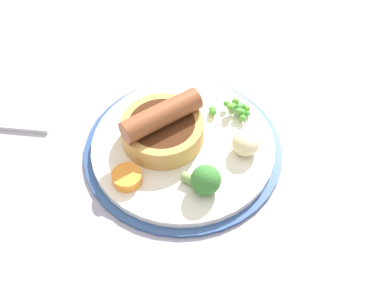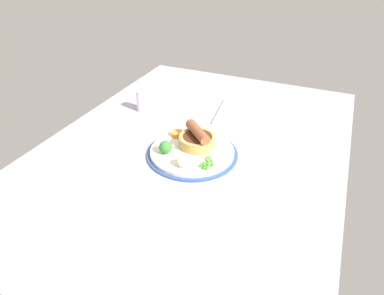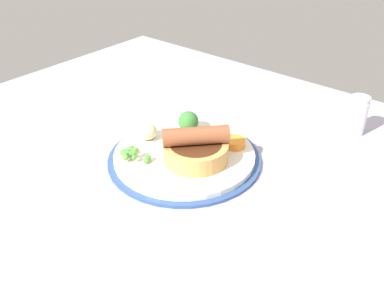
# 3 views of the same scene
# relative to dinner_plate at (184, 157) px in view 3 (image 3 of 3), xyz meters

# --- Properties ---
(dining_table) EXTENTS (1.10, 0.80, 0.03)m
(dining_table) POSITION_rel_dinner_plate_xyz_m (0.04, 0.01, -0.02)
(dining_table) COLOR #9E99AD
(dining_table) RESTS_ON ground
(dinner_plate) EXTENTS (0.24, 0.24, 0.01)m
(dinner_plate) POSITION_rel_dinner_plate_xyz_m (0.00, 0.00, 0.00)
(dinner_plate) COLOR #2D4C84
(dinner_plate) RESTS_ON dining_table
(sausage_pudding) EXTENTS (0.10, 0.10, 0.06)m
(sausage_pudding) POSITION_rel_dinner_plate_xyz_m (0.03, -0.00, 0.03)
(sausage_pudding) COLOR tan
(sausage_pudding) RESTS_ON dinner_plate
(pea_pile) EXTENTS (0.05, 0.03, 0.02)m
(pea_pile) POSITION_rel_dinner_plate_xyz_m (-0.05, -0.06, 0.02)
(pea_pile) COLOR #579730
(pea_pile) RESTS_ON dinner_plate
(broccoli_floret_near) EXTENTS (0.05, 0.03, 0.03)m
(broccoli_floret_near) POSITION_rel_dinner_plate_xyz_m (-0.04, 0.06, 0.03)
(broccoli_floret_near) COLOR #387A33
(broccoli_floret_near) RESTS_ON dinner_plate
(potato_chunk_1) EXTENTS (0.04, 0.04, 0.03)m
(potato_chunk_1) POSITION_rel_dinner_plate_xyz_m (-0.08, -0.01, 0.02)
(potato_chunk_1) COLOR beige
(potato_chunk_1) RESTS_ON dinner_plate
(carrot_slice_3) EXTENTS (0.05, 0.05, 0.01)m
(carrot_slice_3) POSITION_rel_dinner_plate_xyz_m (0.05, 0.07, 0.01)
(carrot_slice_3) COLOR orange
(carrot_slice_3) RESTS_ON dinner_plate
(fork) EXTENTS (0.18, 0.04, 0.01)m
(fork) POSITION_rel_dinner_plate_xyz_m (0.26, 0.01, -0.00)
(fork) COLOR silver
(fork) RESTS_ON dining_table
(salt_shaker) EXTENTS (0.03, 0.03, 0.07)m
(salt_shaker) POSITION_rel_dinner_plate_xyz_m (0.17, 0.26, 0.03)
(salt_shaker) COLOR silver
(salt_shaker) RESTS_ON dining_table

